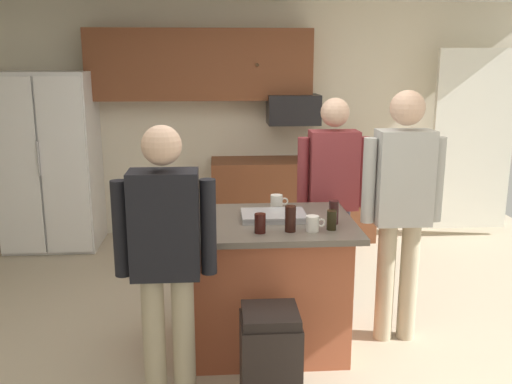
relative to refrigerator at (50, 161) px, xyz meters
name	(u,v)px	position (x,y,z in m)	size (l,w,h in m)	color
floor	(253,347)	(2.00, -2.38, -0.93)	(7.04, 7.04, 0.00)	#B7A88E
back_wall	(237,121)	(2.00, 0.42, 0.37)	(6.40, 0.10, 2.60)	beige
french_door_window_panel	(473,141)	(4.60, 0.02, 0.17)	(0.90, 0.06, 2.00)	white
cabinet_run_upper	(200,65)	(1.60, 0.22, 0.99)	(2.40, 0.38, 0.75)	brown
cabinet_run_lower	(292,199)	(2.60, 0.10, -0.48)	(1.80, 0.63, 0.90)	brown
refrigerator	(50,161)	(0.00, 0.00, 0.00)	(0.95, 0.76, 1.86)	white
microwave_over_range	(293,109)	(2.60, 0.12, 0.52)	(0.56, 0.40, 0.32)	black
kitchen_island	(259,283)	(2.04, -2.34, -0.47)	(1.29, 0.93, 0.92)	#AD5638
person_guest_right	(333,189)	(2.68, -1.71, 0.05)	(0.57, 0.22, 1.70)	#4C5166
person_host_foreground	(402,199)	(3.04, -2.31, 0.11)	(0.57, 0.24, 1.79)	tan
person_guest_by_door	(166,251)	(1.47, -3.00, 0.02)	(0.57, 0.22, 1.66)	tan
glass_stout_tall	(260,223)	(2.03, -2.61, 0.05)	(0.07, 0.07, 0.12)	black
glass_pilsner	(207,209)	(1.69, -2.31, 0.07)	(0.08, 0.08, 0.16)	black
mug_ceramic_white	(277,202)	(2.19, -2.06, 0.04)	(0.13, 0.09, 0.11)	white
tumbler_amber	(334,212)	(2.53, -2.44, 0.07)	(0.07, 0.07, 0.16)	black
glass_dark_ale	(290,219)	(2.22, -2.59, 0.07)	(0.07, 0.07, 0.17)	black
glass_short_whisky	(332,220)	(2.49, -2.58, 0.05)	(0.06, 0.06, 0.13)	black
mug_blue_stoneware	(313,224)	(2.37, -2.60, 0.04)	(0.13, 0.08, 0.10)	white
serving_tray	(274,216)	(2.15, -2.30, 0.01)	(0.44, 0.30, 0.04)	#B7B7BC
trash_bin	(270,360)	(2.05, -3.08, -0.63)	(0.34, 0.34, 0.61)	black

